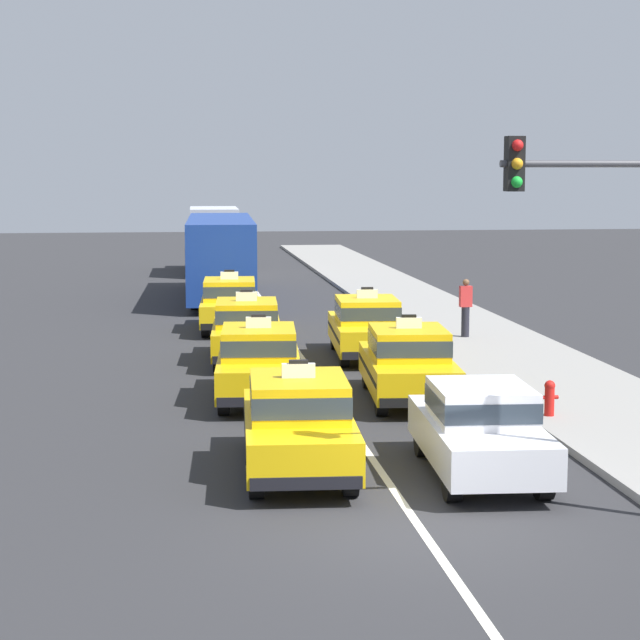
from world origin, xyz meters
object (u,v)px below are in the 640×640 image
bus_left_fifth (220,254)px  pedestrian_near_crosswalk (466,307)px  taxi_right_third (367,326)px  taxi_left_fourth (230,303)px  box_truck_left_sixth (214,237)px  traffic_light_pole (624,262)px  sedan_right_nearest (480,427)px  fire_hydrant (550,396)px  taxi_left_third (247,329)px  taxi_left_second (259,362)px  taxi_right_second (408,362)px  taxi_left_nearest (298,422)px

bus_left_fifth → pedestrian_near_crosswalk: bus_left_fifth is taller
taxi_right_third → pedestrian_near_crosswalk: taxi_right_third is taller
taxi_left_fourth → taxi_right_third: (3.45, -5.88, 0.00)m
taxi_left_fourth → bus_left_fifth: 9.09m
box_truck_left_sixth → traffic_light_pole: bearing=-84.1°
sedan_right_nearest → taxi_left_fourth: bearing=100.2°
bus_left_fifth → traffic_light_pole: traffic_light_pole is taller
box_truck_left_sixth → fire_hydrant: size_ratio=9.59×
taxi_left_third → traffic_light_pole: (4.43, -14.81, 2.94)m
taxi_left_third → pedestrian_near_crosswalk: size_ratio=2.68×
taxi_left_second → taxi_right_second: bearing=-8.5°
taxi_left_nearest → bus_left_fifth: bus_left_fifth is taller
sedan_right_nearest → taxi_right_second: 6.36m
taxi_left_second → taxi_left_third: size_ratio=1.00×
box_truck_left_sixth → sedan_right_nearest: size_ratio=1.60×
taxi_left_nearest → pedestrian_near_crosswalk: 15.69m
taxi_left_second → box_truck_left_sixth: size_ratio=0.67×
taxi_right_second → bus_left_fifth: bearing=98.9°
taxi_left_second → box_truck_left_sixth: 32.11m
taxi_right_third → pedestrian_near_crosswalk: bearing=36.8°
taxi_right_second → pedestrian_near_crosswalk: 9.24m
bus_left_fifth → taxi_right_third: (3.36, -14.92, -0.94)m
sedan_right_nearest → traffic_light_pole: 4.24m
taxi_left_fourth → taxi_right_third: bearing=-59.6°
sedan_right_nearest → pedestrian_near_crosswalk: size_ratio=2.52×
taxi_left_fourth → taxi_right_third: 6.81m
taxi_right_third → taxi_left_third: bearing=-175.7°
taxi_right_third → sedan_right_nearest: bearing=-90.8°
bus_left_fifth → pedestrian_near_crosswalk: size_ratio=6.49×
taxi_left_second → taxi_right_second: same height
taxi_left_second → taxi_left_third: (0.07, 5.24, 0.00)m
taxi_left_fourth → traffic_light_pole: 21.63m
taxi_left_third → fire_hydrant: 9.99m
fire_hydrant → taxi_left_nearest: bearing=-149.9°
taxi_left_third → sedan_right_nearest: bearing=-75.5°
taxi_left_nearest → traffic_light_pole: size_ratio=0.83×
taxi_right_second → taxi_left_fourth: bearing=105.8°
fire_hydrant → traffic_light_pole: 7.43m
taxi_left_nearest → bus_left_fifth: 26.61m
taxi_left_nearest → pedestrian_near_crosswalk: size_ratio=2.67×
bus_left_fifth → traffic_light_pole: 30.37m
taxi_left_fourth → taxi_right_second: size_ratio=0.99×
traffic_light_pole → pedestrian_near_crosswalk: bearing=82.6°
bus_left_fifth → pedestrian_near_crosswalk: bearing=-61.2°
taxi_left_second → sedan_right_nearest: bearing=-65.0°
sedan_right_nearest → pedestrian_near_crosswalk: (3.61, 14.90, 0.19)m
traffic_light_pole → taxi_left_second: bearing=115.2°
taxi_left_third → sedan_right_nearest: size_ratio=1.06×
box_truck_left_sixth → sedan_right_nearest: box_truck_left_sixth is taller
pedestrian_near_crosswalk → taxi_left_second: bearing=-130.1°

